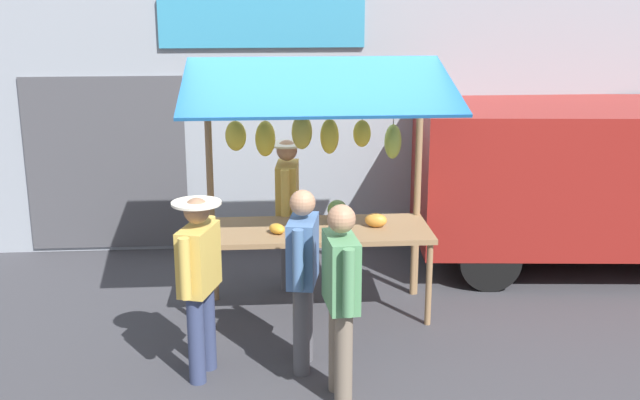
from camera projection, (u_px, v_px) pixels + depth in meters
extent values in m
plane|color=#38383D|center=(318.00, 311.00, 7.97)|extent=(40.00, 40.00, 0.00)
cube|color=#8C939E|center=(305.00, 110.00, 9.63)|extent=(9.00, 0.25, 3.40)
cube|color=teal|center=(262.00, 23.00, 9.18)|extent=(2.40, 0.06, 0.56)
cube|color=#47474C|center=(107.00, 164.00, 9.49)|extent=(1.90, 0.04, 2.10)
cube|color=olive|center=(318.00, 231.00, 7.74)|extent=(2.20, 0.90, 0.05)
cylinder|color=olive|center=(210.00, 290.00, 7.41)|extent=(0.06, 0.06, 0.83)
cylinder|color=olive|center=(429.00, 284.00, 7.55)|extent=(0.06, 0.06, 0.83)
cylinder|color=olive|center=(215.00, 262.00, 8.16)|extent=(0.06, 0.06, 0.83)
cylinder|color=olive|center=(414.00, 257.00, 8.30)|extent=(0.06, 0.06, 0.83)
cylinder|color=olive|center=(210.00, 191.00, 7.96)|extent=(0.07, 0.07, 2.35)
cylinder|color=olive|center=(418.00, 187.00, 8.11)|extent=(0.07, 0.07, 2.35)
cylinder|color=olive|center=(315.00, 93.00, 7.78)|extent=(2.12, 0.06, 0.06)
cube|color=#19518C|center=(319.00, 85.00, 7.21)|extent=(2.50, 1.46, 0.39)
cylinder|color=brown|center=(394.00, 108.00, 7.88)|extent=(0.01, 0.01, 0.32)
ellipsoid|color=#B2CC4C|center=(393.00, 141.00, 7.97)|extent=(0.25, 0.26, 0.35)
cylinder|color=brown|center=(362.00, 107.00, 7.82)|extent=(0.01, 0.01, 0.27)
ellipsoid|color=yellow|center=(362.00, 133.00, 7.89)|extent=(0.20, 0.18, 0.27)
cylinder|color=brown|center=(330.00, 106.00, 7.79)|extent=(0.01, 0.01, 0.25)
ellipsoid|color=yellow|center=(330.00, 136.00, 7.87)|extent=(0.19, 0.16, 0.36)
cylinder|color=brown|center=(302.00, 104.00, 7.79)|extent=(0.01, 0.01, 0.21)
ellipsoid|color=gold|center=(302.00, 132.00, 7.87)|extent=(0.23, 0.20, 0.35)
cylinder|color=brown|center=(265.00, 107.00, 7.79)|extent=(0.01, 0.01, 0.27)
ellipsoid|color=yellow|center=(265.00, 139.00, 7.87)|extent=(0.28, 0.28, 0.36)
cylinder|color=brown|center=(235.00, 108.00, 7.71)|extent=(0.01, 0.01, 0.25)
ellipsoid|color=yellow|center=(236.00, 136.00, 7.78)|extent=(0.27, 0.24, 0.30)
ellipsoid|color=orange|center=(376.00, 220.00, 7.75)|extent=(0.25, 0.20, 0.14)
ellipsoid|color=gold|center=(277.00, 229.00, 7.55)|extent=(0.21, 0.22, 0.10)
sphere|color=#729E4C|center=(337.00, 210.00, 8.01)|extent=(0.20, 0.20, 0.20)
cylinder|color=#4C4C51|center=(289.00, 246.00, 8.69)|extent=(0.14, 0.14, 0.80)
cylinder|color=#4C4C51|center=(287.00, 254.00, 8.43)|extent=(0.14, 0.14, 0.80)
cube|color=gold|center=(287.00, 189.00, 8.38)|extent=(0.27, 0.50, 0.57)
cylinder|color=gold|center=(289.00, 180.00, 8.66)|extent=(0.09, 0.09, 0.52)
cylinder|color=gold|center=(285.00, 195.00, 8.08)|extent=(0.09, 0.09, 0.52)
sphere|color=#A87A5B|center=(287.00, 150.00, 8.27)|extent=(0.22, 0.22, 0.22)
cylinder|color=beige|center=(287.00, 144.00, 8.25)|extent=(0.42, 0.42, 0.02)
cylinder|color=#4C4C51|center=(301.00, 331.00, 6.60)|extent=(0.14, 0.14, 0.78)
cylinder|color=#4C4C51|center=(305.00, 318.00, 6.85)|extent=(0.14, 0.14, 0.78)
cube|color=#476B9E|center=(303.00, 251.00, 6.54)|extent=(0.30, 0.50, 0.55)
cylinder|color=#476B9E|center=(298.00, 260.00, 6.25)|extent=(0.09, 0.09, 0.51)
cylinder|color=#476B9E|center=(307.00, 237.00, 6.82)|extent=(0.09, 0.09, 0.51)
sphere|color=#A87A5B|center=(303.00, 203.00, 6.43)|extent=(0.21, 0.21, 0.21)
cylinder|color=#726656|center=(344.00, 360.00, 6.08)|extent=(0.14, 0.14, 0.79)
cylinder|color=#726656|center=(337.00, 345.00, 6.33)|extent=(0.14, 0.14, 0.79)
cube|color=#518C5B|center=(341.00, 271.00, 6.02)|extent=(0.26, 0.50, 0.56)
cylinder|color=#518C5B|center=(349.00, 283.00, 5.73)|extent=(0.09, 0.09, 0.52)
cylinder|color=#518C5B|center=(334.00, 256.00, 6.30)|extent=(0.09, 0.09, 0.52)
sphere|color=#A87A5B|center=(341.00, 219.00, 5.91)|extent=(0.22, 0.22, 0.22)
cylinder|color=navy|center=(196.00, 340.00, 6.45)|extent=(0.14, 0.14, 0.77)
cylinder|color=navy|center=(207.00, 327.00, 6.69)|extent=(0.14, 0.14, 0.77)
cube|color=gold|center=(199.00, 259.00, 6.40)|extent=(0.35, 0.51, 0.54)
cylinder|color=gold|center=(185.00, 269.00, 6.12)|extent=(0.09, 0.09, 0.50)
cylinder|color=gold|center=(211.00, 245.00, 6.67)|extent=(0.09, 0.09, 0.50)
sphere|color=#8C664C|center=(197.00, 211.00, 6.29)|extent=(0.21, 0.21, 0.21)
cylinder|color=beige|center=(196.00, 203.00, 6.27)|extent=(0.40, 0.40, 0.02)
cube|color=maroon|center=(610.00, 172.00, 9.04)|extent=(4.54, 2.21, 1.55)
cube|color=black|center=(496.00, 148.00, 8.97)|extent=(1.55, 1.92, 0.68)
cylinder|color=black|center=(490.00, 260.00, 8.45)|extent=(0.67, 0.23, 0.66)
cylinder|color=black|center=(464.00, 216.00, 10.06)|extent=(0.67, 0.23, 0.66)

